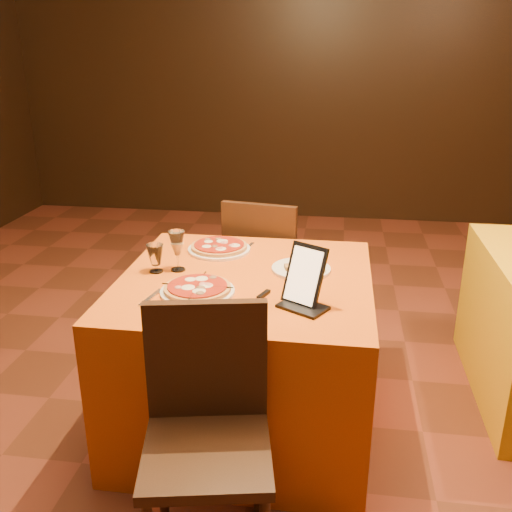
# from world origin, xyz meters

# --- Properties ---
(floor) EXTENTS (6.00, 7.00, 0.01)m
(floor) POSITION_xyz_m (0.00, 0.00, -0.01)
(floor) COLOR #5E2D19
(floor) RESTS_ON ground
(wall_back) EXTENTS (6.00, 0.01, 2.80)m
(wall_back) POSITION_xyz_m (0.00, 3.50, 1.40)
(wall_back) COLOR black
(wall_back) RESTS_ON floor
(main_table) EXTENTS (1.10, 1.10, 0.75)m
(main_table) POSITION_xyz_m (-0.09, -0.03, 0.38)
(main_table) COLOR #D4570D
(main_table) RESTS_ON floor
(chair_main_near) EXTENTS (0.45, 0.45, 0.91)m
(chair_main_near) POSITION_xyz_m (-0.09, -0.82, 0.46)
(chair_main_near) COLOR black
(chair_main_near) RESTS_ON floor
(chair_main_far) EXTENTS (0.51, 0.51, 0.91)m
(chair_main_far) POSITION_xyz_m (-0.09, 0.80, 0.46)
(chair_main_far) COLOR black
(chair_main_far) RESTS_ON floor
(pizza_near) EXTENTS (0.31, 0.31, 0.03)m
(pizza_near) POSITION_xyz_m (-0.26, -0.22, 0.77)
(pizza_near) COLOR white
(pizza_near) RESTS_ON main_table
(pizza_far) EXTENTS (0.31, 0.31, 0.03)m
(pizza_far) POSITION_xyz_m (-0.27, 0.29, 0.77)
(pizza_far) COLOR white
(pizza_far) RESTS_ON main_table
(cutlet_dish) EXTENTS (0.27, 0.27, 0.03)m
(cutlet_dish) POSITION_xyz_m (0.15, 0.09, 0.76)
(cutlet_dish) COLOR white
(cutlet_dish) RESTS_ON main_table
(wine_glass) EXTENTS (0.09, 0.09, 0.19)m
(wine_glass) POSITION_xyz_m (-0.40, 0.01, 0.84)
(wine_glass) COLOR tan
(wine_glass) RESTS_ON main_table
(water_glass) EXTENTS (0.09, 0.09, 0.13)m
(water_glass) POSITION_xyz_m (-0.50, -0.02, 0.81)
(water_glass) COLOR silver
(water_glass) RESTS_ON main_table
(tablet) EXTENTS (0.19, 0.16, 0.23)m
(tablet) POSITION_xyz_m (0.18, -0.26, 0.87)
(tablet) COLOR black
(tablet) RESTS_ON main_table
(knife) EXTENTS (0.09, 0.20, 0.01)m
(knife) POSITION_xyz_m (-0.01, -0.30, 0.75)
(knife) COLOR silver
(knife) RESTS_ON main_table
(fork_near) EXTENTS (0.05, 0.17, 0.01)m
(fork_near) POSITION_xyz_m (-0.43, -0.30, 0.75)
(fork_near) COLOR silver
(fork_near) RESTS_ON main_table
(fork_far) EXTENTS (0.05, 0.15, 0.01)m
(fork_far) POSITION_xyz_m (-0.14, 0.35, 0.75)
(fork_far) COLOR silver
(fork_far) RESTS_ON main_table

